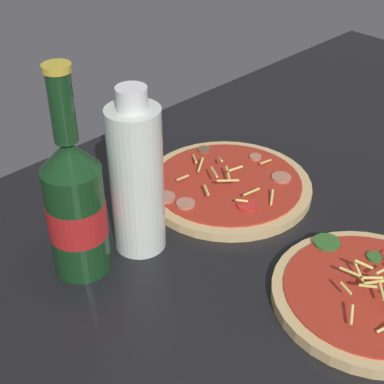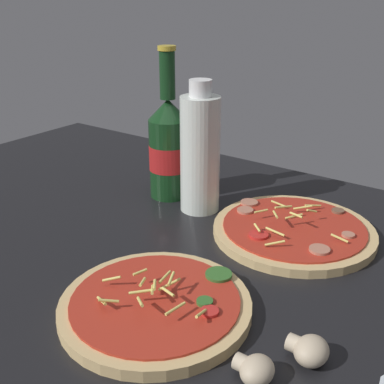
# 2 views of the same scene
# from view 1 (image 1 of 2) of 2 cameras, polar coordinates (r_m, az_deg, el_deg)

# --- Properties ---
(counter_slab) EXTENTS (1.60, 0.90, 0.03)m
(counter_slab) POSITION_cam_1_polar(r_m,az_deg,el_deg) (0.83, 10.95, -5.90)
(counter_slab) COLOR black
(counter_slab) RESTS_ON ground
(pizza_near) EXTENTS (0.24, 0.24, 0.04)m
(pizza_near) POSITION_cam_1_polar(r_m,az_deg,el_deg) (0.76, 16.83, -9.55)
(pizza_near) COLOR tan
(pizza_near) RESTS_ON counter_slab
(pizza_far) EXTENTS (0.26, 0.26, 0.04)m
(pizza_far) POSITION_cam_1_polar(r_m,az_deg,el_deg) (0.92, 3.46, 0.62)
(pizza_far) COLOR tan
(pizza_far) RESTS_ON counter_slab
(beer_bottle) EXTENTS (0.07, 0.07, 0.28)m
(beer_bottle) POSITION_cam_1_polar(r_m,az_deg,el_deg) (0.73, -11.25, -1.20)
(beer_bottle) COLOR #143819
(beer_bottle) RESTS_ON counter_slab
(oil_bottle) EXTENTS (0.07, 0.07, 0.23)m
(oil_bottle) POSITION_cam_1_polar(r_m,az_deg,el_deg) (0.75, -5.39, 1.33)
(oil_bottle) COLOR silver
(oil_bottle) RESTS_ON counter_slab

